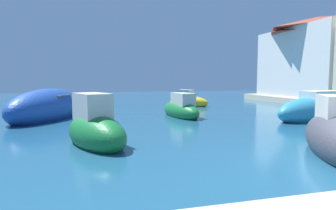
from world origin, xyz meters
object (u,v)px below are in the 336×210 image
(moored_boat_5, at_px, (181,109))
(waterfront_building_far, at_px, (309,59))
(moored_boat_1, at_px, (317,110))
(moored_boat_6, at_px, (95,129))
(moored_boat_2, at_px, (49,108))
(waterfront_building_annex, at_px, (315,57))
(moored_boat_3, at_px, (188,101))

(moored_boat_5, relative_size, waterfront_building_far, 0.49)
(moored_boat_1, bearing_deg, waterfront_building_far, -142.31)
(waterfront_building_far, bearing_deg, moored_boat_6, -146.46)
(moored_boat_2, distance_m, moored_boat_5, 7.00)
(moored_boat_1, relative_size, moored_boat_2, 0.83)
(moored_boat_2, relative_size, waterfront_building_annex, 0.72)
(waterfront_building_far, bearing_deg, moored_boat_1, -128.56)
(moored_boat_1, distance_m, moored_boat_2, 13.82)
(moored_boat_3, bearing_deg, moored_boat_2, -110.39)
(moored_boat_3, height_order, moored_boat_5, moored_boat_5)
(moored_boat_3, xyz_separation_m, moored_boat_6, (-6.99, -11.46, 0.12))
(moored_boat_3, xyz_separation_m, waterfront_building_annex, (11.38, 0.04, 3.56))
(moored_boat_6, distance_m, waterfront_building_annex, 21.94)
(moored_boat_6, distance_m, waterfront_building_far, 22.28)
(moored_boat_6, bearing_deg, moored_boat_5, 120.95)
(moored_boat_1, distance_m, moored_boat_6, 11.28)
(moored_boat_1, distance_m, waterfront_building_far, 12.38)
(moored_boat_5, height_order, waterfront_building_far, waterfront_building_far)
(moored_boat_1, height_order, moored_boat_3, moored_boat_1)
(moored_boat_2, bearing_deg, moored_boat_6, -138.67)
(moored_boat_6, xyz_separation_m, waterfront_building_annex, (18.37, 11.50, 3.44))
(moored_boat_1, bearing_deg, moored_boat_2, -31.05)
(waterfront_building_annex, xyz_separation_m, waterfront_building_far, (-0.00, 0.68, -0.18))
(moored_boat_5, bearing_deg, waterfront_building_far, -71.96)
(moored_boat_3, distance_m, waterfront_building_far, 11.89)
(moored_boat_1, height_order, waterfront_building_annex, waterfront_building_annex)
(moored_boat_1, xyz_separation_m, waterfront_building_far, (7.45, 9.34, 3.25))
(waterfront_building_annex, bearing_deg, moored_boat_3, -179.79)
(moored_boat_3, bearing_deg, moored_boat_5, -68.88)
(moored_boat_5, distance_m, waterfront_building_far, 15.54)
(moored_boat_2, xyz_separation_m, moored_boat_6, (2.27, -6.95, -0.08))
(moored_boat_6, bearing_deg, moored_boat_3, 128.39)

